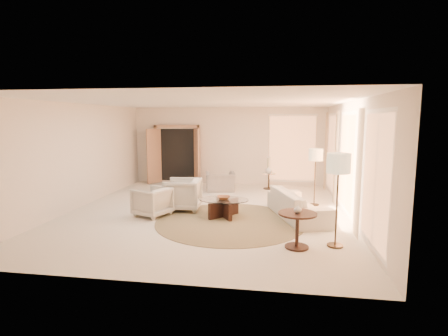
# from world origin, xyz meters

# --- Properties ---
(room) EXTENTS (7.04, 8.04, 2.83)m
(room) POSITION_xyz_m (0.00, 0.00, 1.40)
(room) COLOR beige
(room) RESTS_ON ground
(windows_right) EXTENTS (0.10, 6.40, 2.40)m
(windows_right) POSITION_xyz_m (3.45, 0.10, 1.35)
(windows_right) COLOR #ED9A5F
(windows_right) RESTS_ON room
(window_back_corner) EXTENTS (1.70, 0.10, 2.40)m
(window_back_corner) POSITION_xyz_m (2.30, 3.95, 1.35)
(window_back_corner) COLOR #ED9A5F
(window_back_corner) RESTS_ON room
(curtains_right) EXTENTS (0.06, 5.20, 2.60)m
(curtains_right) POSITION_xyz_m (3.40, 1.00, 1.30)
(curtains_right) COLOR beige
(curtains_right) RESTS_ON room
(french_doors) EXTENTS (1.95, 0.66, 2.16)m
(french_doors) POSITION_xyz_m (-1.90, 3.82, 1.07)
(french_doors) COLOR tan
(french_doors) RESTS_ON room
(area_rug) EXTENTS (3.58, 3.58, 0.01)m
(area_rug) POSITION_xyz_m (0.72, -0.79, 0.01)
(area_rug) COLOR #443823
(area_rug) RESTS_ON room
(sofa) EXTENTS (1.55, 2.43, 0.66)m
(sofa) POSITION_xyz_m (2.31, -0.18, 0.33)
(sofa) COLOR beige
(sofa) RESTS_ON room
(armchair_left) EXTENTS (0.89, 0.94, 0.91)m
(armchair_left) POSITION_xyz_m (-0.65, 0.12, 0.46)
(armchair_left) COLOR beige
(armchair_left) RESTS_ON room
(armchair_right) EXTENTS (0.96, 0.98, 0.79)m
(armchair_right) POSITION_xyz_m (-1.25, -0.56, 0.39)
(armchair_right) COLOR beige
(armchair_right) RESTS_ON room
(accent_chair) EXTENTS (1.07, 0.83, 0.84)m
(accent_chair) POSITION_xyz_m (-0.08, 2.68, 0.42)
(accent_chair) COLOR gray
(accent_chair) RESTS_ON room
(coffee_table) EXTENTS (1.33, 1.33, 0.45)m
(coffee_table) POSITION_xyz_m (0.52, -0.41, 0.28)
(coffee_table) COLOR black
(coffee_table) RESTS_ON room
(end_table) EXTENTS (0.71, 0.71, 0.67)m
(end_table) POSITION_xyz_m (2.18, -2.24, 0.46)
(end_table) COLOR black
(end_table) RESTS_ON room
(side_table) EXTENTS (0.48, 0.48, 0.55)m
(side_table) POSITION_xyz_m (1.51, 3.26, 0.33)
(side_table) COLOR #31271D
(side_table) RESTS_ON room
(floor_lamp_near) EXTENTS (0.38, 0.38, 1.58)m
(floor_lamp_near) POSITION_xyz_m (2.83, 1.16, 1.34)
(floor_lamp_near) COLOR #31271D
(floor_lamp_near) RESTS_ON room
(floor_lamp_far) EXTENTS (0.43, 0.43, 1.76)m
(floor_lamp_far) POSITION_xyz_m (2.90, -2.06, 1.50)
(floor_lamp_far) COLOR #31271D
(floor_lamp_far) RESTS_ON room
(bowl) EXTENTS (0.38, 0.38, 0.08)m
(bowl) POSITION_xyz_m (0.52, -0.41, 0.48)
(bowl) COLOR brown
(bowl) RESTS_ON coffee_table
(end_vase) EXTENTS (0.18, 0.18, 0.16)m
(end_vase) POSITION_xyz_m (2.18, -2.24, 0.74)
(end_vase) COLOR white
(end_vase) RESTS_ON end_table
(side_vase) EXTENTS (0.27, 0.27, 0.24)m
(side_vase) POSITION_xyz_m (1.51, 3.26, 0.67)
(side_vase) COLOR white
(side_vase) RESTS_ON side_table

